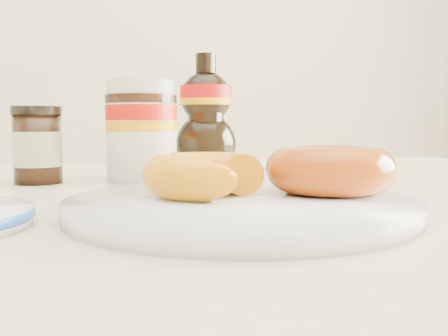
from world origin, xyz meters
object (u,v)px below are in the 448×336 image
object	(u,v)px
plate	(241,205)
nutella_jar	(142,127)
donut_bitten	(204,175)
donut_whole	(330,169)
dining_table	(165,269)
syrup_bottle	(206,114)
dark_jar	(38,146)

from	to	relation	value
plate	nutella_jar	bearing A→B (deg)	99.95
donut_bitten	donut_whole	xyz separation A→B (m)	(0.12, -0.01, 0.00)
dining_table	syrup_bottle	bearing A→B (deg)	63.81
syrup_bottle	nutella_jar	bearing A→B (deg)	-147.75
dining_table	donut_bitten	xyz separation A→B (m)	(0.01, -0.12, 0.12)
dining_table	nutella_jar	size ratio (longest dim) A/B	10.53
dining_table	plate	distance (m)	0.17
nutella_jar	dark_jar	size ratio (longest dim) A/B	1.35
plate	nutella_jar	xyz separation A→B (m)	(-0.05, 0.27, 0.06)
donut_bitten	dark_jar	xyz separation A→B (m)	(-0.15, 0.27, 0.02)
plate	donut_whole	bearing A→B (deg)	5.77
dining_table	nutella_jar	world-z (taller)	nutella_jar
plate	syrup_bottle	xyz separation A→B (m)	(0.06, 0.34, 0.08)
dark_jar	dining_table	bearing A→B (deg)	-46.66
dining_table	donut_whole	xyz separation A→B (m)	(0.13, -0.13, 0.12)
dining_table	donut_whole	distance (m)	0.22
nutella_jar	donut_bitten	bearing A→B (deg)	-85.57
donut_whole	nutella_jar	size ratio (longest dim) A/B	0.87
donut_bitten	donut_whole	distance (m)	0.12
nutella_jar	donut_whole	bearing A→B (deg)	-62.83
syrup_bottle	dark_jar	bearing A→B (deg)	-166.70
dining_table	plate	size ratio (longest dim) A/B	4.79
donut_bitten	nutella_jar	xyz separation A→B (m)	(-0.02, 0.26, 0.04)
donut_whole	syrup_bottle	xyz separation A→B (m)	(-0.03, 0.33, 0.06)
dining_table	donut_bitten	distance (m)	0.17
donut_bitten	syrup_bottle	world-z (taller)	syrup_bottle
dining_table	nutella_jar	distance (m)	0.21
dining_table	syrup_bottle	distance (m)	0.28
donut_whole	plate	bearing A→B (deg)	-174.23
plate	syrup_bottle	world-z (taller)	syrup_bottle
plate	dark_jar	xyz separation A→B (m)	(-0.18, 0.28, 0.04)
dining_table	dark_jar	xyz separation A→B (m)	(-0.14, 0.15, 0.13)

